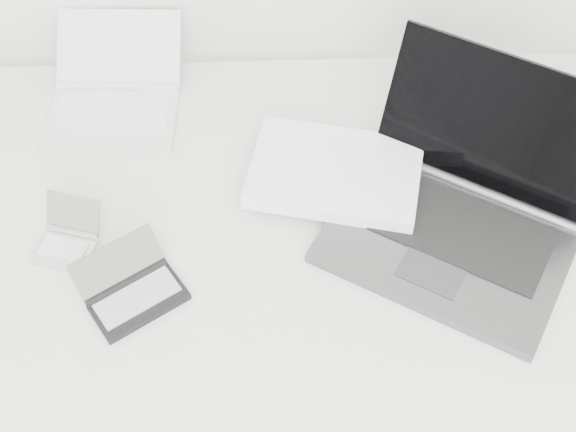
{
  "coord_description": "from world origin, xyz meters",
  "views": [
    {
      "loc": [
        -0.06,
        0.72,
        1.83
      ],
      "look_at": [
        -0.03,
        1.51,
        0.79
      ],
      "focal_mm": 50.0,
      "sensor_mm": 36.0,
      "label": 1
    }
  ],
  "objects_px": {
    "desk": "(304,234)",
    "laptop_large": "(415,197)",
    "palmtop_charcoal": "(133,292)",
    "netbook_open_white": "(114,98)"
  },
  "relations": [
    {
      "from": "palmtop_charcoal",
      "to": "desk",
      "type": "bearing_deg",
      "value": -5.15
    },
    {
      "from": "desk",
      "to": "laptop_large",
      "type": "bearing_deg",
      "value": 1.97
    },
    {
      "from": "desk",
      "to": "palmtop_charcoal",
      "type": "bearing_deg",
      "value": -152.2
    },
    {
      "from": "palmtop_charcoal",
      "to": "laptop_large",
      "type": "bearing_deg",
      "value": -14.7
    },
    {
      "from": "laptop_large",
      "to": "desk",
      "type": "bearing_deg",
      "value": -147.22
    },
    {
      "from": "netbook_open_white",
      "to": "desk",
      "type": "bearing_deg",
      "value": -35.79
    },
    {
      "from": "laptop_large",
      "to": "netbook_open_white",
      "type": "height_order",
      "value": "laptop_large"
    },
    {
      "from": "netbook_open_white",
      "to": "palmtop_charcoal",
      "type": "bearing_deg",
      "value": -77.86
    },
    {
      "from": "netbook_open_white",
      "to": "palmtop_charcoal",
      "type": "xyz_separation_m",
      "value": [
        0.07,
        -0.43,
        -0.01
      ]
    },
    {
      "from": "laptop_large",
      "to": "palmtop_charcoal",
      "type": "distance_m",
      "value": 0.49
    }
  ]
}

